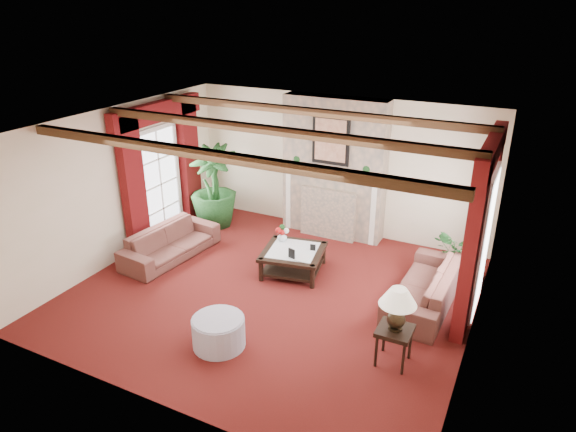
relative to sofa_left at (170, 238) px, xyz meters
The scene contains 23 objects.
floor 2.27m from the sofa_left, ahead, with size 6.00×6.00×0.00m, color #430F0C.
ceiling 3.23m from the sofa_left, ahead, with size 6.00×6.00×0.00m, color white.
back_wall 3.47m from the sofa_left, 48.20° to the left, with size 6.00×0.02×2.70m, color beige.
left_wall 1.28m from the sofa_left, 161.10° to the right, with size 0.02×5.50×2.70m, color beige.
right_wall 5.32m from the sofa_left, ahead, with size 0.02×5.50×2.70m, color beige.
ceiling_beams 3.18m from the sofa_left, ahead, with size 6.00×3.00×0.12m, color #321F0F, non-canonical shape.
fireplace 3.94m from the sofa_left, 45.80° to the left, with size 2.00×0.52×2.70m, color tan, non-canonical shape.
french_door_left 2.05m from the sofa_left, 135.64° to the left, with size 0.10×1.10×2.16m, color white, non-canonical shape.
french_door_right 5.53m from the sofa_left, ahead, with size 0.10×1.10×2.16m, color white, non-canonical shape.
curtains_left 2.38m from the sofa_left, 131.11° to the left, with size 0.20×2.40×2.55m, color #4C0A0D, non-canonical shape.
curtains_right 5.58m from the sofa_left, ahead, with size 0.20×2.40×2.55m, color #4C0A0D, non-canonical shape.
sofa_left is the anchor object (origin of this frame).
sofa_right 4.49m from the sofa_left, ahead, with size 0.68×2.08×0.81m, color #3D101D.
potted_palm 1.57m from the sofa_left, 93.29° to the left, with size 1.18×1.79×0.94m, color black.
small_plant 4.99m from the sofa_left, 17.95° to the left, with size 1.13×1.11×0.65m, color black.
coffee_table 2.29m from the sofa_left, 12.44° to the left, with size 1.00×1.00×0.41m, color black, non-canonical shape.
side_table 4.55m from the sofa_left, 13.74° to the right, with size 0.44×0.44×0.51m, color black, non-canonical shape.
ottoman 2.85m from the sofa_left, 38.86° to the right, with size 0.71×0.71×0.42m, color gray.
table_lamp 4.57m from the sofa_left, 13.74° to the right, with size 0.47×0.47×0.60m, color black, non-canonical shape.
flower_vase 2.03m from the sofa_left, 20.91° to the left, with size 0.17×0.18×0.17m, color silver.
book 2.42m from the sofa_left, ahead, with size 0.20×0.02×0.27m, color black.
photo_frame_a 2.34m from the sofa_left, ahead, with size 0.13×0.02×0.17m, color black, non-canonical shape.
photo_frame_b 2.61m from the sofa_left, 13.72° to the left, with size 0.09×0.02×0.12m, color black, non-canonical shape.
Camera 1 is at (3.38, -6.23, 4.36)m, focal length 32.00 mm.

